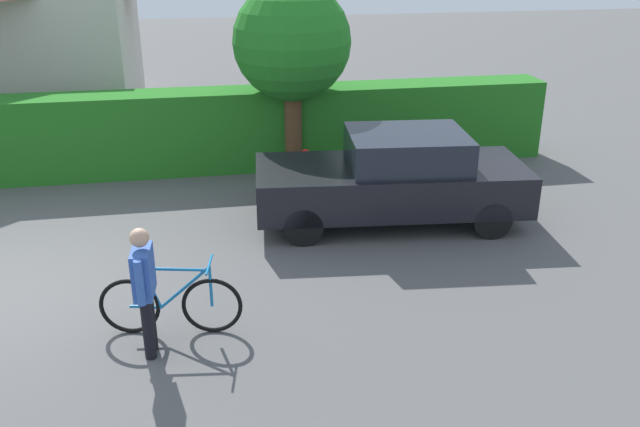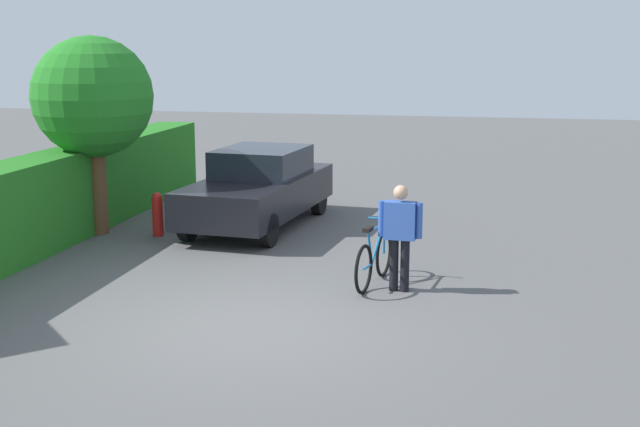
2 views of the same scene
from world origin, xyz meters
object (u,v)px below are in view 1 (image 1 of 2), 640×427
(person_rider, at_px, (144,284))
(fire_hydrant, at_px, (306,170))
(bicycle, at_px, (171,303))
(parked_car_near, at_px, (394,178))
(tree_kerbside, at_px, (292,43))

(person_rider, bearing_deg, fire_hydrant, 61.99)
(bicycle, bearing_deg, person_rider, -120.02)
(parked_car_near, bearing_deg, fire_hydrant, 126.71)
(person_rider, bearing_deg, tree_kerbside, 67.21)
(fire_hydrant, bearing_deg, bicycle, -117.82)
(bicycle, bearing_deg, tree_kerbside, 67.77)
(tree_kerbside, bearing_deg, fire_hydrant, -87.25)
(person_rider, xyz_separation_m, fire_hydrant, (2.54, 4.77, -0.48))
(parked_car_near, bearing_deg, bicycle, -141.52)
(bicycle, bearing_deg, parked_car_near, 38.48)
(parked_car_near, relative_size, tree_kerbside, 1.22)
(person_rider, height_order, fire_hydrant, person_rider)
(parked_car_near, xyz_separation_m, bicycle, (-3.49, -2.78, -0.36))
(bicycle, height_order, fire_hydrant, bicycle)
(parked_car_near, relative_size, bicycle, 2.66)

